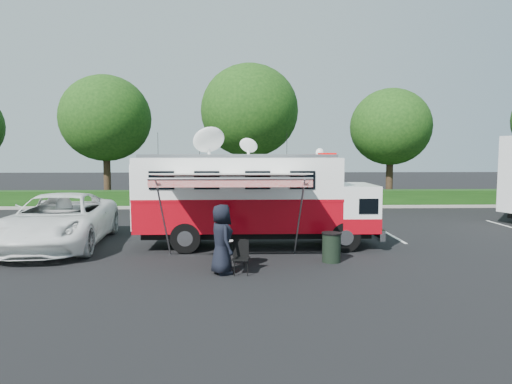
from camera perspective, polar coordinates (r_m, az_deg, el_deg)
The scene contains 10 objects.
ground_plane at distance 16.36m, azimuth 0.06°, elevation -6.80°, with size 120.00×120.00×0.00m, color black.
back_border at distance 29.01m, azimuth 1.48°, elevation 8.28°, with size 60.00×6.14×8.87m.
stall_lines at distance 19.30m, azimuth -1.73°, elevation -4.97°, with size 24.12×5.50×0.01m.
command_truck at distance 16.09m, azimuth -0.20°, elevation -0.75°, with size 8.42×2.32×4.05m.
awning at distance 13.62m, azimuth -3.09°, elevation 1.86°, with size 4.60×2.39×2.78m.
white_suv at distance 17.81m, azimuth -23.26°, elevation -6.24°, with size 3.09×6.69×1.86m, color white.
person at distance 12.80m, azimuth -4.30°, elevation -10.16°, with size 0.94×0.61×1.93m, color black.
folding_table at distance 13.52m, azimuth -3.02°, elevation -6.34°, with size 0.92×0.70×0.74m.
folding_chair at distance 12.68m, azimuth -1.89°, elevation -7.74°, with size 0.51×0.54×0.93m.
trash_bin at distance 14.19m, azimuth 9.41°, elevation -6.82°, with size 0.61×0.61×0.91m.
Camera 1 is at (-0.53, -16.01, 3.34)m, focal length 32.00 mm.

